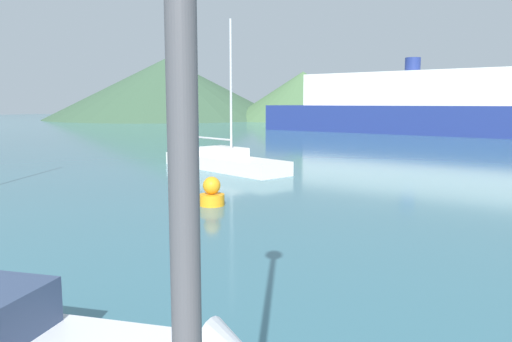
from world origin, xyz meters
TOP-DOWN VIEW (x-y plane):
  - sailboat_inner at (-4.71, 21.99)m, footprint 8.26×5.44m
  - ferry_distant at (1.20, 58.76)m, footprint 36.85×15.82m
  - buoy_marker at (-1.01, 13.48)m, footprint 0.87×0.87m
  - hill_west at (-53.70, 93.51)m, footprint 51.87×51.87m
  - hill_central at (-23.52, 96.81)m, footprint 30.42×30.42m

SIDE VIEW (x-z plane):
  - buoy_marker at x=-1.01m, z-range -0.09..0.91m
  - sailboat_inner at x=-4.71m, z-range -3.37..4.28m
  - ferry_distant at x=1.20m, z-range -1.23..7.36m
  - hill_central at x=-23.52m, z-range 0.00..9.79m
  - hill_west at x=-53.70m, z-range 0.00..13.17m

